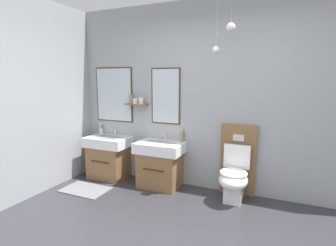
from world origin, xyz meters
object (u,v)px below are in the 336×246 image
object	(u,v)px
toilet	(235,172)
soap_dispenser	(182,136)
vanity_sink_right	(160,163)
toothbrush_cup	(101,130)
vanity_sink_left	(109,156)

from	to	relation	value
toilet	soap_dispenser	xyz separation A→B (m)	(-0.84, 0.17, 0.38)
vanity_sink_right	toilet	size ratio (longest dim) A/B	0.70
soap_dispenser	toothbrush_cup	bearing A→B (deg)	-179.62
vanity_sink_left	toilet	size ratio (longest dim) A/B	0.70
vanity_sink_left	toothbrush_cup	size ratio (longest dim) A/B	3.39
vanity_sink_right	soap_dispenser	bearing A→B (deg)	32.35
vanity_sink_left	toothbrush_cup	world-z (taller)	toothbrush_cup
vanity_sink_right	toothbrush_cup	world-z (taller)	toothbrush_cup
toothbrush_cup	soap_dispenser	size ratio (longest dim) A/B	1.07
vanity_sink_left	toothbrush_cup	bearing A→B (deg)	148.15
toothbrush_cup	soap_dispenser	world-z (taller)	toothbrush_cup
vanity_sink_left	vanity_sink_right	bearing A→B (deg)	0.00
toothbrush_cup	vanity_sink_left	bearing A→B (deg)	-31.85
vanity_sink_right	toothbrush_cup	bearing A→B (deg)	172.09
vanity_sink_left	toilet	bearing A→B (deg)	0.19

